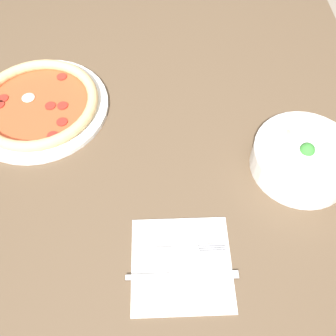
% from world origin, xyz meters
% --- Properties ---
extents(ground_plane, '(8.00, 8.00, 0.00)m').
position_xyz_m(ground_plane, '(0.00, 0.00, 0.00)').
color(ground_plane, gray).
extents(dining_table, '(1.06, 1.09, 0.73)m').
position_xyz_m(dining_table, '(0.00, 0.00, 0.64)').
color(dining_table, brown).
rests_on(dining_table, ground_plane).
extents(pizza, '(0.34, 0.34, 0.04)m').
position_xyz_m(pizza, '(-0.04, -0.29, 0.75)').
color(pizza, white).
rests_on(pizza, dining_table).
extents(bowl, '(0.22, 0.22, 0.08)m').
position_xyz_m(bowl, '(0.15, 0.31, 0.77)').
color(bowl, white).
rests_on(bowl, dining_table).
extents(napkin, '(0.19, 0.19, 0.00)m').
position_xyz_m(napkin, '(0.37, 0.04, 0.73)').
color(napkin, white).
rests_on(napkin, dining_table).
extents(fork, '(0.01, 0.18, 0.00)m').
position_xyz_m(fork, '(0.34, 0.04, 0.74)').
color(fork, silver).
rests_on(fork, napkin).
extents(knife, '(0.01, 0.21, 0.01)m').
position_xyz_m(knife, '(0.39, 0.03, 0.74)').
color(knife, silver).
rests_on(knife, napkin).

